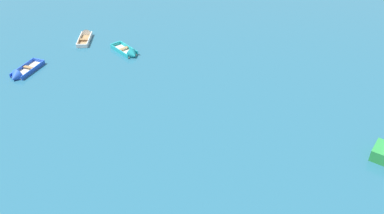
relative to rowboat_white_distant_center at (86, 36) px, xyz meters
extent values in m
cube|color=#99754C|center=(0.09, -0.71, -0.10)|extent=(1.08, 2.48, 0.08)
cube|color=white|center=(-0.34, -0.76, 0.02)|extent=(0.35, 2.50, 0.33)
cube|color=white|center=(0.51, -0.66, 0.02)|extent=(0.35, 2.50, 0.33)
cube|color=white|center=(0.23, -1.95, 0.02)|extent=(0.83, 0.19, 0.33)
cone|color=white|center=(-0.07, 0.59, 0.04)|extent=(0.87, 0.67, 0.81)
cube|color=#937047|center=(0.10, -0.84, 0.08)|extent=(0.78, 0.35, 0.03)
cube|color=beige|center=(-2.59, -5.96, -0.11)|extent=(1.57, 2.69, 0.08)
cube|color=blue|center=(-2.10, -6.09, 0.01)|extent=(0.75, 2.57, 0.31)
cube|color=blue|center=(-3.08, -5.83, 0.01)|extent=(0.75, 2.57, 0.31)
cube|color=blue|center=(-2.25, -4.68, 0.01)|extent=(0.98, 0.36, 0.31)
cone|color=blue|center=(-2.95, -7.29, 0.03)|extent=(1.09, 0.84, 0.96)
cube|color=#937047|center=(-2.55, -5.82, 0.07)|extent=(0.94, 0.50, 0.03)
cube|color=beige|center=(3.82, -2.29, -0.10)|extent=(2.32, 2.27, 0.09)
cube|color=teal|center=(4.14, -1.95, 0.03)|extent=(1.83, 1.75, 0.34)
cube|color=teal|center=(3.49, -2.63, 0.03)|extent=(1.83, 1.75, 0.34)
cube|color=teal|center=(2.92, -1.43, 0.03)|extent=(0.70, 0.73, 0.34)
cone|color=teal|center=(4.75, -3.18, 0.05)|extent=(1.03, 1.04, 0.90)
cube|color=#937047|center=(3.72, -2.20, 0.10)|extent=(0.77, 0.79, 0.03)
camera|label=1|loc=(11.98, -31.81, 15.30)|focal=39.27mm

